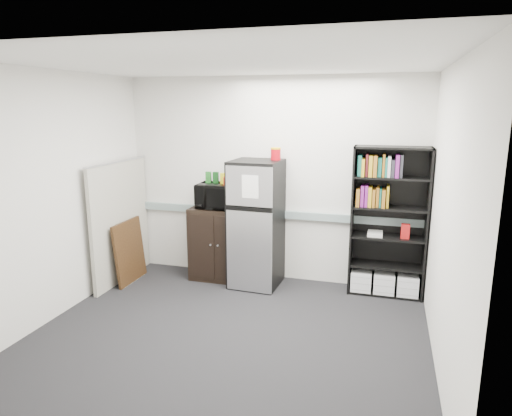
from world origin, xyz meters
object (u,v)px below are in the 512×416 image
Objects in this scene: microwave at (220,196)px; bookshelf at (388,223)px; cubicle_partition at (121,221)px; refrigerator at (256,224)px; cabinet at (221,243)px.

bookshelf is at bearing 1.86° from microwave.
bookshelf reaches higher than cubicle_partition.
microwave is at bearing 17.72° from cubicle_partition.
microwave is (1.27, 0.40, 0.34)m from cubicle_partition.
microwave is at bearing 175.64° from refrigerator.
refrigerator reaches higher than microwave.
microwave is at bearing -90.00° from cabinet.
cubicle_partition reaches higher than cabinet.
microwave is at bearing -177.87° from bookshelf.
refrigerator reaches higher than cubicle_partition.
refrigerator is at bearing 10.82° from cubicle_partition.
cubicle_partition is at bearing -162.55° from microwave.
cabinet is at bearing 89.73° from microwave.
cubicle_partition is 2.76× the size of microwave.
bookshelf is 3.46m from cubicle_partition.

